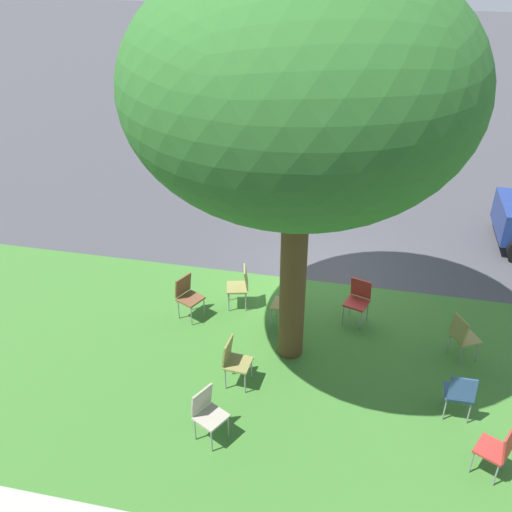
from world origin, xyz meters
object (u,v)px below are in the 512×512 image
(chair_6, at_px, (460,392))
(chair_5, at_px, (358,298))
(street_tree, at_px, (301,88))
(chair_2, at_px, (207,411))
(chair_1, at_px, (463,335))
(chair_0, at_px, (188,294))
(chair_3, at_px, (234,359))
(chair_4, at_px, (287,302))
(chair_8, at_px, (241,284))
(chair_7, at_px, (498,448))

(chair_6, bearing_deg, chair_5, -52.64)
(street_tree, distance_m, chair_6, 5.12)
(chair_2, bearing_deg, chair_6, -162.23)
(street_tree, height_order, chair_1, street_tree)
(chair_0, distance_m, chair_2, 3.05)
(chair_3, height_order, chair_5, same)
(chair_4, distance_m, chair_8, 1.05)
(chair_3, height_order, chair_6, same)
(chair_2, xyz_separation_m, chair_3, (-0.11, -1.19, 0.00))
(chair_4, bearing_deg, chair_1, 173.90)
(chair_1, height_order, chair_6, same)
(chair_2, xyz_separation_m, chair_5, (-1.99, -3.35, 0.00))
(chair_5, relative_size, chair_8, 1.00)
(chair_0, bearing_deg, chair_3, 129.28)
(chair_4, height_order, chair_5, same)
(chair_6, bearing_deg, chair_2, 17.77)
(chair_7, bearing_deg, chair_6, -66.85)
(chair_7, bearing_deg, chair_5, -56.63)
(chair_3, relative_size, chair_6, 1.00)
(chair_2, bearing_deg, street_tree, -112.29)
(chair_2, relative_size, chair_4, 1.00)
(chair_0, xyz_separation_m, chair_2, (-1.21, 2.80, 0.00))
(chair_5, bearing_deg, chair_6, 127.36)
(chair_2, relative_size, chair_3, 1.00)
(street_tree, distance_m, chair_1, 5.13)
(chair_2, height_order, chair_6, same)
(chair_7, bearing_deg, street_tree, -32.05)
(chair_4, height_order, chair_8, same)
(street_tree, distance_m, chair_5, 4.49)
(chair_2, height_order, chair_4, same)
(chair_3, bearing_deg, chair_6, 179.71)
(chair_4, xyz_separation_m, chair_8, (0.98, -0.39, 0.00))
(chair_2, height_order, chair_7, same)
(chair_7, bearing_deg, chair_0, -26.32)
(street_tree, xyz_separation_m, chair_3, (0.78, 0.99, -4.19))
(street_tree, height_order, chair_4, street_tree)
(chair_2, bearing_deg, chair_5, -120.68)
(chair_1, distance_m, chair_5, 1.98)
(chair_1, distance_m, chair_7, 2.45)
(chair_8, bearing_deg, chair_5, -179.73)
(chair_1, relative_size, chair_3, 1.00)
(chair_2, distance_m, chair_8, 3.36)
(chair_8, bearing_deg, chair_4, 158.44)
(chair_2, relative_size, chair_6, 1.00)
(street_tree, distance_m, chair_2, 4.80)
(chair_2, distance_m, chair_6, 3.84)
(chair_1, height_order, chair_4, same)
(chair_2, bearing_deg, chair_0, -66.65)
(chair_6, bearing_deg, chair_3, -0.29)
(street_tree, bearing_deg, chair_7, 147.95)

